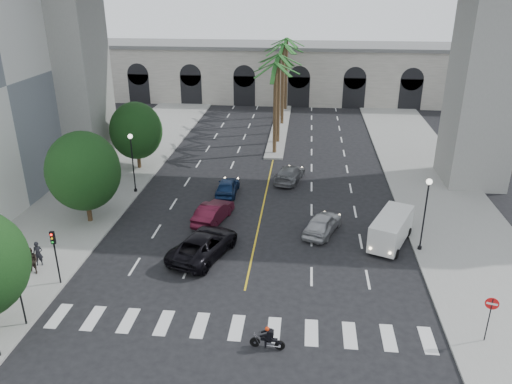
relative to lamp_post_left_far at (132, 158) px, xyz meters
name	(u,v)px	position (x,y,z in m)	size (l,w,h in m)	color
ground	(240,311)	(11.40, -16.00, -3.22)	(140.00, 140.00, 0.00)	black
sidewalk_left	(92,195)	(-3.60, -1.00, -3.15)	(8.00, 100.00, 0.15)	gray
sidewalk_right	(448,210)	(26.40, -1.00, -3.15)	(8.00, 100.00, 0.15)	gray
median	(280,128)	(11.40, 22.00, -3.12)	(2.00, 24.00, 0.20)	gray
pier_building	(287,72)	(11.40, 39.00, 1.04)	(71.00, 10.50, 8.50)	beige
palm_a	(276,68)	(11.40, 12.00, 5.88)	(3.20, 3.20, 10.30)	#47331E
palm_b	(279,60)	(11.50, 16.00, 6.15)	(3.20, 3.20, 10.60)	#47331E
palm_c	(278,59)	(11.20, 20.00, 5.69)	(3.20, 3.20, 10.10)	#47331E
palm_d	(283,48)	(11.55, 24.00, 6.43)	(3.20, 3.20, 10.90)	#47331E
palm_e	(283,48)	(11.30, 28.00, 5.97)	(3.20, 3.20, 10.40)	#47331E
palm_f	(287,42)	(11.60, 32.00, 6.24)	(3.20, 3.20, 10.70)	#47331E
street_tree_mid	(83,171)	(-1.60, -6.00, 0.99)	(5.44, 5.44, 7.21)	#382616
street_tree_far	(136,131)	(-1.60, 6.00, 0.68)	(5.04, 5.04, 6.68)	#382616
lamp_post_left_far	(132,158)	(0.00, 0.00, 0.00)	(0.40, 0.40, 5.35)	black
lamp_post_right	(425,209)	(22.80, -8.00, 0.00)	(0.40, 0.40, 5.35)	black
traffic_signal_near	(18,286)	(0.10, -18.50, -0.71)	(0.25, 0.18, 3.65)	black
traffic_signal_far	(55,249)	(0.10, -14.50, -0.71)	(0.25, 0.18, 3.65)	black
motorcycle_rider	(268,339)	(13.22, -18.93, -2.63)	(1.81, 0.49, 1.30)	black
car_a	(322,224)	(16.16, -5.98, -2.45)	(1.82, 4.51, 1.54)	#A2A2A6
car_b	(213,212)	(7.84, -4.91, -2.44)	(1.65, 4.72, 1.56)	#420D1C
car_c	(204,244)	(8.15, -10.12, -2.38)	(2.80, 6.07, 1.69)	black
car_d	(290,174)	(13.33, 4.22, -2.51)	(1.99, 4.90, 1.42)	slate
car_e	(227,186)	(8.09, 0.52, -2.49)	(1.72, 4.28, 1.46)	#10244A
cargo_van	(391,229)	(20.88, -7.19, -2.02)	(3.73, 5.41, 2.17)	silver
pedestrian_a	(38,254)	(-2.18, -12.67, -2.24)	(0.61, 0.40, 1.66)	black
pedestrian_b	(31,261)	(-2.07, -13.68, -2.17)	(0.87, 0.68, 1.79)	black
do_not_enter_sign	(491,311)	(24.23, -17.37, -1.24)	(0.65, 0.21, 2.73)	black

